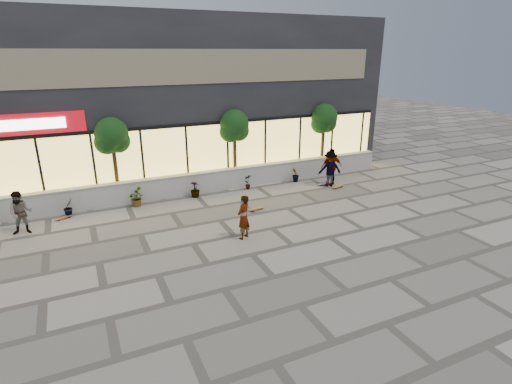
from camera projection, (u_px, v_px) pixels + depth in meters
name	position (u px, v px, depth m)	size (l,w,h in m)	color
ground	(252.00, 254.00, 13.93)	(80.00, 80.00, 0.00)	#A9A193
planter_wall	(194.00, 183.00, 19.74)	(22.00, 0.42, 1.04)	silver
retail_building	(163.00, 96.00, 23.18)	(24.00, 9.17, 8.50)	black
shrub_b	(69.00, 207.00, 17.05)	(0.45, 0.36, 0.81)	#153410
shrub_c	(136.00, 198.00, 18.16)	(0.73, 0.63, 0.81)	#153410
shrub_d	(195.00, 189.00, 19.27)	(0.45, 0.45, 0.81)	#153410
shrub_e	(248.00, 182.00, 20.38)	(0.43, 0.29, 0.81)	#153410
shrub_f	(296.00, 175.00, 21.49)	(0.45, 0.36, 0.81)	#153410
tree_midwest	(112.00, 138.00, 18.13)	(1.60, 1.50, 3.92)	#453118
tree_mideast	(234.00, 128.00, 20.51)	(1.60, 1.50, 3.92)	#453118
tree_east	(324.00, 120.00, 22.69)	(1.60, 1.50, 3.92)	#453118
skater_center	(244.00, 217.00, 14.88)	(0.62, 0.41, 1.71)	silver
skater_left	(21.00, 213.00, 15.26)	(0.84, 0.65, 1.73)	tan
skater_right_near	(332.00, 167.00, 20.93)	(1.13, 0.47, 1.93)	white
skater_right_far	(330.00, 169.00, 20.71)	(1.21, 0.70, 1.88)	maroon
skateboard_center	(256.00, 208.00, 17.78)	(0.81, 0.32, 0.10)	olive
skateboard_left	(64.00, 217.00, 16.85)	(0.70, 0.44, 0.08)	#C36124
skateboard_right_near	(338.00, 186.00, 20.67)	(0.82, 0.39, 0.10)	olive
skateboard_right_far	(324.00, 183.00, 21.11)	(0.88, 0.29, 0.10)	#6C5399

